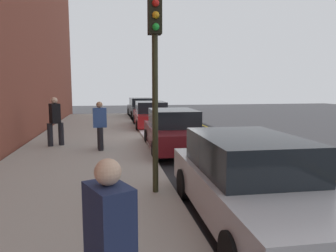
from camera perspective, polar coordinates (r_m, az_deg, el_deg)
ground_plane at (r=12.67m, az=0.38°, el=-3.50°), size 56.00×56.00×0.00m
sidewalk at (r=12.48m, az=-14.71°, el=-3.55°), size 28.00×4.60×0.15m
lane_stripe_centre at (r=13.62m, az=13.75°, el=-2.94°), size 28.00×0.14×0.01m
snow_bank_curb at (r=14.59m, az=-3.85°, el=-1.67°), size 7.72×0.56×0.22m
parked_car_charcoal at (r=23.78m, az=-4.86°, el=3.29°), size 4.39×2.01×1.51m
parked_car_red at (r=17.72m, az=-3.10°, el=2.01°), size 4.69×1.98×1.51m
parked_car_maroon at (r=11.41m, az=1.04°, el=-0.83°), size 4.52×1.98×1.51m
parked_car_silver at (r=5.52m, az=14.77°, el=-9.73°), size 4.64×1.98×1.51m
pedestrian_navy_coat at (r=2.74m, az=-10.57°, el=-21.60°), size 0.52×0.51×1.64m
pedestrian_blue_coat at (r=11.15m, az=-12.32°, el=0.33°), size 0.55×0.48×1.69m
pedestrian_black_coat at (r=12.36m, az=-19.91°, el=1.03°), size 0.57×0.56×1.81m
traffic_light_pole at (r=6.36m, az=-2.38°, el=11.54°), size 0.35×0.26×3.92m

